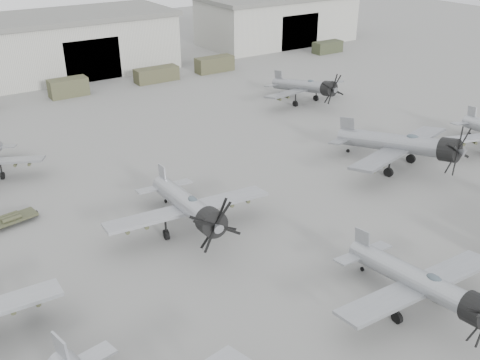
% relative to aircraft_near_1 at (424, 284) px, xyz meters
% --- Properties ---
extents(ground, '(220.00, 220.00, 0.00)m').
position_rel_aircraft_near_1_xyz_m(ground, '(1.09, 4.79, -2.15)').
color(ground, slate).
rests_on(ground, ground).
extents(hangar_center, '(29.00, 14.80, 8.70)m').
position_rel_aircraft_near_1_xyz_m(hangar_center, '(1.09, 66.75, 2.22)').
color(hangar_center, '#B4B5A9').
rests_on(hangar_center, ground).
extents(hangar_right, '(29.00, 14.80, 8.70)m').
position_rel_aircraft_near_1_xyz_m(hangar_right, '(39.09, 66.75, 2.22)').
color(hangar_right, '#B4B5A9').
rests_on(hangar_right, ground).
extents(support_truck_3, '(5.04, 2.20, 2.39)m').
position_rel_aircraft_near_1_xyz_m(support_truck_3, '(-4.35, 54.79, -0.96)').
color(support_truck_3, '#43442C').
rests_on(support_truck_3, ground).
extents(support_truck_4, '(6.37, 2.20, 2.02)m').
position_rel_aircraft_near_1_xyz_m(support_truck_4, '(8.48, 54.79, -1.14)').
color(support_truck_4, '#43422B').
rests_on(support_truck_4, ground).
extents(support_truck_5, '(5.98, 2.20, 2.29)m').
position_rel_aircraft_near_1_xyz_m(support_truck_5, '(18.26, 54.79, -1.01)').
color(support_truck_5, '#42422B').
rests_on(support_truck_5, ground).
extents(support_truck_7, '(5.35, 2.20, 1.96)m').
position_rel_aircraft_near_1_xyz_m(support_truck_7, '(41.28, 54.79, -1.17)').
color(support_truck_7, '#343A26').
rests_on(support_truck_7, ground).
extents(aircraft_near_1, '(11.80, 10.62, 4.73)m').
position_rel_aircraft_near_1_xyz_m(aircraft_near_1, '(0.00, 0.00, 0.00)').
color(aircraft_near_1, '#999CA1').
rests_on(aircraft_near_1, ground).
extents(aircraft_mid_1, '(12.86, 11.57, 5.12)m').
position_rel_aircraft_near_1_xyz_m(aircraft_mid_1, '(-7.25, 15.64, 0.18)').
color(aircraft_mid_1, '#9D9FA6').
rests_on(aircraft_mid_1, ground).
extents(aircraft_mid_2, '(14.17, 12.76, 5.63)m').
position_rel_aircraft_near_1_xyz_m(aircraft_mid_2, '(14.89, 14.63, 0.41)').
color(aircraft_mid_2, gray).
rests_on(aircraft_mid_2, ground).
extents(aircraft_far_1, '(12.26, 11.03, 4.89)m').
position_rel_aircraft_near_1_xyz_m(aircraft_far_1, '(20.07, 34.90, 0.07)').
color(aircraft_far_1, gray).
rests_on(aircraft_far_1, ground).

